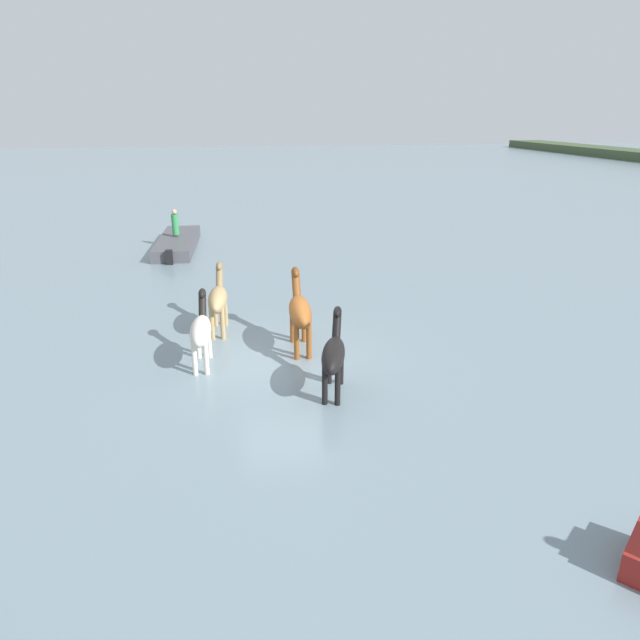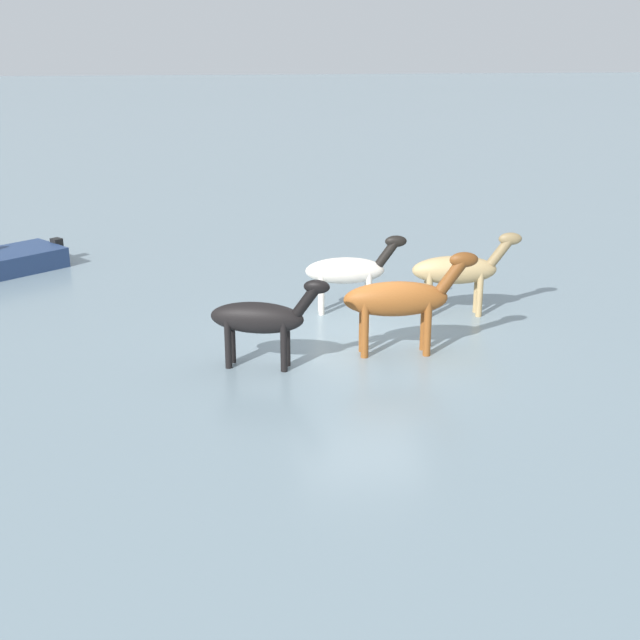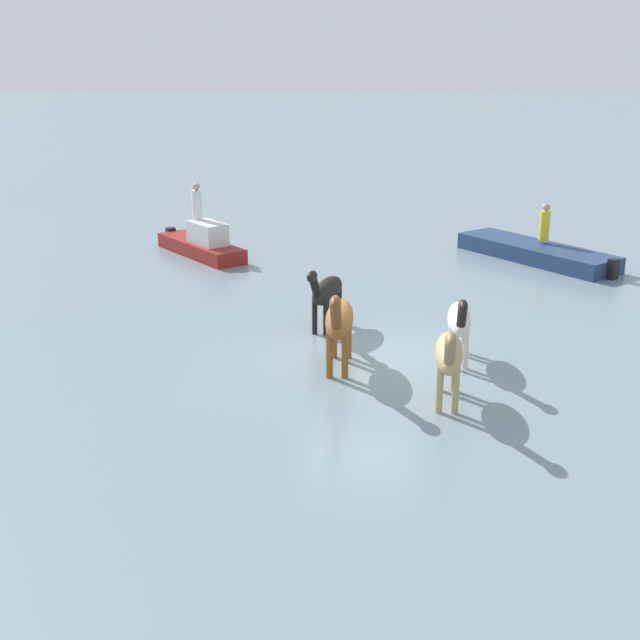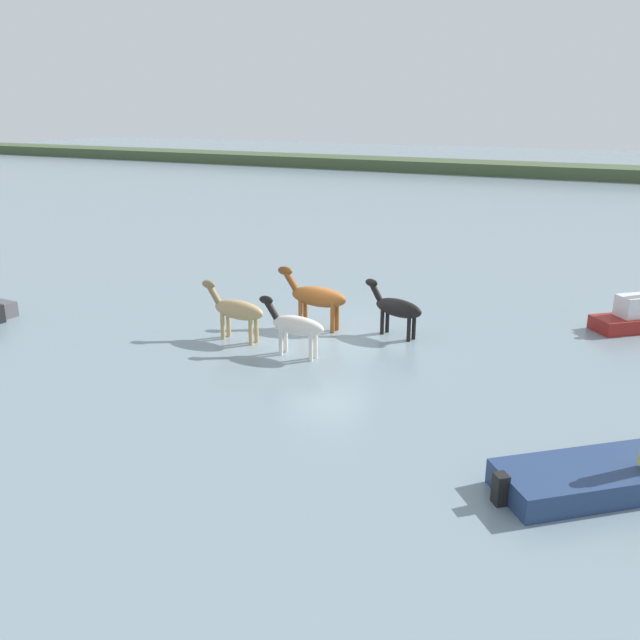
% 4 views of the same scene
% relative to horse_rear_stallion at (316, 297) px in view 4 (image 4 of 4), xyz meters
% --- Properties ---
extents(ground_plane, '(200.78, 200.78, 0.00)m').
position_rel_horse_rear_stallion_xyz_m(ground_plane, '(0.64, -0.47, -1.09)').
color(ground_plane, gray).
extents(distant_shoreline, '(180.70, 6.00, 2.40)m').
position_rel_horse_rear_stallion_xyz_m(distant_shoreline, '(0.64, 54.62, -1.09)').
color(distant_shoreline, '#415134').
rests_on(distant_shoreline, ground_plane).
extents(horse_rear_stallion, '(2.55, 0.65, 1.99)m').
position_rel_horse_rear_stallion_xyz_m(horse_rear_stallion, '(0.00, 0.00, 0.00)').
color(horse_rear_stallion, brown).
rests_on(horse_rear_stallion, ground_plane).
extents(horse_pinto_flank, '(2.23, 0.96, 1.73)m').
position_rel_horse_rear_stallion_xyz_m(horse_pinto_flank, '(2.66, 0.42, -0.14)').
color(horse_pinto_flank, black).
rests_on(horse_pinto_flank, ground_plane).
extents(horse_gray_outer, '(2.21, 0.59, 1.72)m').
position_rel_horse_rear_stallion_xyz_m(horse_gray_outer, '(0.62, -2.59, -0.15)').
color(horse_gray_outer, silver).
rests_on(horse_gray_outer, ground_plane).
extents(horse_mid_herd, '(2.35, 0.68, 1.82)m').
position_rel_horse_rear_stallion_xyz_m(horse_mid_herd, '(-1.71, -2.18, -0.09)').
color(horse_mid_herd, tan).
rests_on(horse_mid_herd, ground_plane).
extents(boat_skiff_near, '(5.21, 4.73, 0.77)m').
position_rel_horse_rear_stallion_xyz_m(boat_skiff_near, '(9.92, -5.97, -0.91)').
color(boat_skiff_near, navy).
rests_on(boat_skiff_near, ground_plane).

